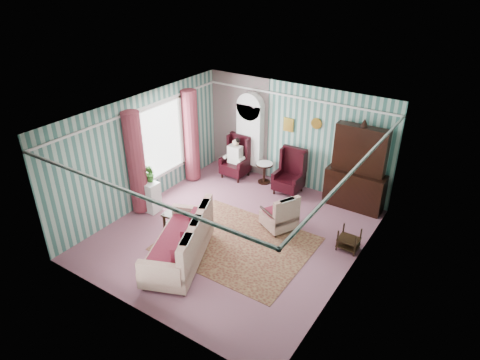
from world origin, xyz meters
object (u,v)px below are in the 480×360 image
Objects in this scene: nest_table at (349,239)px; sofa at (178,241)px; wingback_right at (289,172)px; wingback_left at (235,157)px; dresser_hutch at (358,166)px; seated_woman at (235,158)px; plant_stand at (149,196)px; round_side_table at (264,173)px; coffee_table at (183,222)px; floral_armchair at (279,210)px; bookcase at (250,139)px.

sofa is at bearing -140.23° from nest_table.
wingback_right reaches higher than nest_table.
wingback_left is at bearing -5.46° from sofa.
dresser_hutch reaches higher than seated_woman.
dresser_hutch reaches higher than wingback_left.
nest_table is at bearing -20.85° from seated_woman.
plant_stand is at bearing -132.84° from wingback_right.
coffee_table is at bearing -98.13° from round_side_table.
floral_armchair is at bearing -35.02° from wingback_left.
floral_armchair reaches higher than plant_stand.
bookcase reaches higher than wingback_right.
round_side_table is at bearing 59.62° from plant_stand.
wingback_right is at bearing -171.23° from dresser_hutch.
wingback_left is (-3.50, -0.27, -0.55)m from dresser_hutch.
wingback_left is at bearing 0.00° from seated_woman.
coffee_table is at bearing 14.18° from sofa.
round_side_table is 3.60m from nest_table.
seated_woman is at bearing -122.66° from bookcase.
sofa is (1.20, -3.94, -0.09)m from wingback_left.
bookcase is 0.95× the size of dresser_hutch.
dresser_hutch reaches higher than floral_armchair.
seated_woman is at bearing 180.00° from wingback_right.
seated_woman reaches higher than round_side_table.
wingback_left is 4.12m from sofa.
round_side_table is 2.34m from floral_armchair.
dresser_hutch is 4.53m from coffee_table.
wingback_right reaches higher than plant_stand.
wingback_left is 1.75m from wingback_right.
seated_woman is at bearing -170.54° from round_side_table.
dresser_hutch is 2.11m from nest_table.
seated_woman is 1.17× the size of floral_armchair.
plant_stand is at bearing -106.22° from seated_woman.
dresser_hutch is 3.55m from wingback_left.
dresser_hutch reaches higher than bookcase.
coffee_table is (-1.91, -1.28, -0.31)m from floral_armchair.
seated_woman is at bearing 82.22° from floral_armchair.
coffee_table is (-3.04, -3.21, -0.99)m from dresser_hutch.
coffee_table is (0.21, -3.33, -0.93)m from bookcase.
floral_armchair is at bearing -35.02° from seated_woman.
coffee_table is at bearing -133.46° from dresser_hutch.
dresser_hutch is 3.93× the size of round_side_table.
floral_armchair is at bearing -50.91° from round_side_table.
floral_armchair is at bearing 33.74° from coffee_table.
plant_stand is at bearing 36.87° from sofa.
plant_stand is at bearing -144.92° from dresser_hutch.
dresser_hutch is at bearing -51.06° from sofa.
round_side_table is (0.90, 0.15, -0.29)m from seated_woman.
nest_table is at bearing 21.05° from coffee_table.
wingback_right reaches higher than floral_armchair.
dresser_hutch is 2.34m from floral_armchair.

